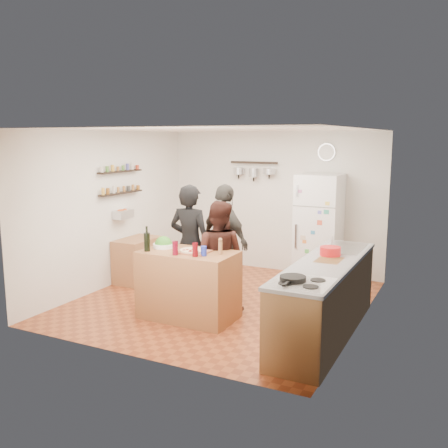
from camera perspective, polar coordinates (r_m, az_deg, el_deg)
The scene contains 26 objects.
room_shell at distance 7.50m, azimuth 0.98°, elevation 1.09°, with size 4.20×4.20×4.20m.
prep_island at distance 6.71m, azimuth -4.06°, elevation -6.94°, with size 1.25×0.72×0.91m, color brown.
pizza_board at distance 6.54m, azimuth -3.60°, elevation -3.18°, with size 0.42×0.34×0.02m, color brown.
pizza at distance 6.53m, azimuth -3.60°, elevation -3.01°, with size 0.34×0.34×0.02m, color #D3B38B.
salad_bowl at distance 6.85m, azimuth -6.93°, elevation -2.47°, with size 0.28×0.28×0.06m, color white.
wine_bottle at distance 6.66m, azimuth -8.80°, elevation -2.04°, with size 0.08×0.08×0.25m, color black.
wine_glass_near at distance 6.40m, azimuth -5.60°, elevation -2.76°, with size 0.07×0.07×0.18m, color #5A0717.
wine_glass_far at distance 6.30m, azimuth -3.32°, elevation -2.95°, with size 0.07×0.07×0.18m, color #54070C.
pepper_mill at distance 6.41m, azimuth -0.42°, elevation -2.74°, with size 0.05×0.05×0.17m, color #8D603B.
salt_canister at distance 6.33m, azimuth -2.33°, elevation -3.10°, with size 0.08×0.08×0.12m, color #1C289A.
person_left at distance 7.25m, azimuth -3.89°, elevation -2.29°, with size 0.63×0.42×1.74m, color black.
person_center at distance 6.88m, azimuth -0.67°, elevation -3.75°, with size 0.75×0.59×1.55m, color black.
person_back at distance 7.44m, azimuth 0.08°, elevation -2.04°, with size 1.01×0.42×1.72m, color #312F2C.
counter_run at distance 6.25m, azimuth 11.48°, elevation -8.45°, with size 0.63×2.63×0.90m, color #9E7042.
stove_top at distance 5.24m, azimuth 8.91°, elevation -6.69°, with size 0.60×0.62×0.02m, color white.
skillet at distance 5.26m, azimuth 7.87°, elevation -6.19°, with size 0.27×0.27×0.05m, color black.
sink at distance 6.92m, azimuth 13.46°, elevation -2.74°, with size 0.50×0.80×0.03m, color silver.
cutting_board at distance 6.23m, azimuth 11.90°, elevation -4.13°, with size 0.30×0.40×0.02m, color olive.
red_bowl at distance 6.45m, azimuth 12.05°, elevation -3.05°, with size 0.26×0.26×0.11m, color red.
fridge at distance 8.49m, azimuth 10.78°, elevation -0.45°, with size 0.70×0.68×1.80m, color white.
wall_clock at distance 8.68m, azimuth 11.65°, elevation 8.05°, with size 0.30×0.30×0.03m, color silver.
spice_shelf_lower at distance 8.32m, azimuth -11.68°, elevation 3.49°, with size 0.12×1.00×0.03m, color black.
spice_shelf_upper at distance 8.29m, azimuth -11.76°, elevation 5.90°, with size 0.12×1.00×0.03m, color black.
produce_basket at distance 8.35m, azimuth -11.43°, elevation 1.10°, with size 0.18×0.35×0.14m, color silver.
side_table at distance 8.51m, azimuth -9.83°, elevation -4.07°, with size 0.50×0.80×0.73m, color #AD7348.
pot_rack at distance 9.03m, azimuth 3.43°, elevation 7.02°, with size 0.90×0.04×0.04m, color black.
Camera 1 is at (3.20, -6.30, 2.39)m, focal length 40.00 mm.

